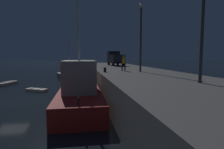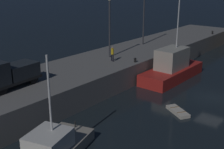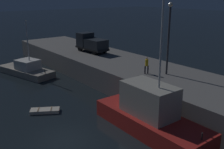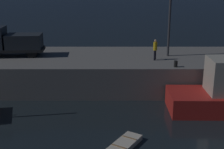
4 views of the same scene
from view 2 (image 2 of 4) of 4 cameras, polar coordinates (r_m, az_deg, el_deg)
The scene contains 10 objects.
ground_plane at distance 32.00m, azimuth 18.60°, elevation -4.28°, with size 320.00×320.00×0.00m, color black.
pier_quay at distance 37.26m, azimuth 0.91°, elevation 1.84°, with size 60.52×8.49×2.52m.
fishing_boat_blue at distance 36.29m, azimuth 11.47°, elevation 1.24°, with size 10.01×3.51×10.96m.
rowboat_blue_far at distance 27.66m, azimuth 12.56°, elevation -6.94°, with size 2.20×2.73×0.34m.
lamp_post_west at distance 35.35m, azimuth -0.47°, elevation 10.00°, with size 0.44×0.44×7.08m.
lamp_post_east at distance 42.83m, azimuth 6.18°, elevation 12.02°, with size 0.44×0.44×8.11m.
utility_truck at distance 27.04m, azimuth -19.13°, elevation 0.17°, with size 5.29×2.41×2.58m.
dockworker at distance 33.98m, azimuth 0.08°, elevation 4.18°, with size 0.40×0.44×1.73m.
bollard_west at distance 33.86m, azimuth 4.48°, elevation 2.78°, with size 0.28×0.28×0.49m, color black.
bollard_central at distance 54.32m, azimuth 18.79°, elevation 7.67°, with size 0.28×0.28×0.55m, color black.
Camera 2 is at (-28.20, -9.73, 11.58)m, focal length 47.42 mm.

